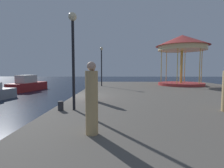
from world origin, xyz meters
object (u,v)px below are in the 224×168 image
Objects in this scene: lamp_post_far_end at (101,59)px; person_far_corner at (92,101)px; person_mid_promenade at (93,85)px; carousel at (182,48)px; motorboat_red at (28,85)px; bollard_south at (61,106)px; lamp_post_mid_promenade at (73,44)px.

person_far_corner is (0.93, -14.73, -2.01)m from lamp_post_far_end.
person_mid_promenade is (0.28, -9.48, -2.02)m from lamp_post_far_end.
person_far_corner is at bearing -117.36° from carousel.
lamp_post_far_end is (-9.16, -1.17, -1.40)m from carousel.
person_mid_promenade is at bearing 96.99° from person_far_corner.
motorboat_red is 0.96× the size of carousel.
bollard_south is at bearing -127.28° from carousel.
lamp_post_far_end reaches higher than motorboat_red.
person_mid_promenade reaches higher than motorboat_red.
carousel is 16.97m from bollard_south.
person_mid_promenade is (1.09, 2.44, 0.71)m from bollard_south.
person_mid_promenade is at bearing -88.29° from lamp_post_far_end.
motorboat_red is 16.60m from bollard_south.
lamp_post_mid_promenade is 11.81m from lamp_post_far_end.
person_mid_promenade reaches higher than bollard_south.
carousel is 16.10m from lamp_post_mid_promenade.
carousel reaches higher than lamp_post_far_end.
person_mid_promenade is at bearing 65.87° from bollard_south.
lamp_post_far_end reaches higher than bollard_south.
motorboat_red is 17.05m from lamp_post_mid_promenade.
person_mid_promenade is 5.29m from person_far_corner.
person_mid_promenade is at bearing 76.92° from lamp_post_mid_promenade.
person_mid_promenade is 0.99× the size of person_far_corner.
lamp_post_far_end reaches higher than person_far_corner.
lamp_post_far_end is at bearing 93.60° from person_far_corner.
person_far_corner is at bearing -86.40° from lamp_post_far_end.
person_far_corner reaches higher than motorboat_red.
person_far_corner is at bearing -83.01° from person_mid_promenade.
lamp_post_far_end is 12.26m from bollard_south.
person_mid_promenade is (0.54, 2.33, -1.95)m from lamp_post_mid_promenade.
bollard_south is 3.38m from person_far_corner.
lamp_post_far_end is at bearing 86.11° from bollard_south.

